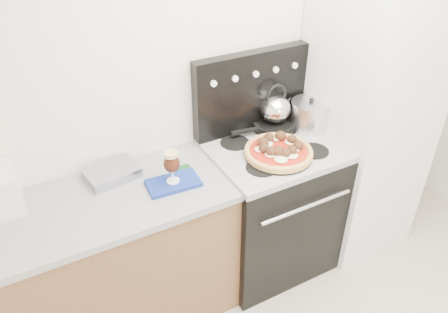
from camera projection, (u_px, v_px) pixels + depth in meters
room_shell at (386, 186)px, 1.74m from camera, size 3.52×3.01×2.52m
base_cabinet at (102, 269)px, 2.45m from camera, size 1.45×0.60×0.86m
countertop at (88, 207)px, 2.20m from camera, size 1.48×0.63×0.04m
stove_body at (269, 209)px, 2.87m from camera, size 0.76×0.65×0.88m
cooktop at (273, 150)px, 2.61m from camera, size 0.76×0.65×0.04m
backguard at (251, 91)px, 2.66m from camera, size 0.76×0.08×0.50m
fridge at (365, 118)px, 2.84m from camera, size 0.64×0.68×1.90m
foil_sheet at (112, 173)px, 2.37m from camera, size 0.30×0.24×0.05m
oven_mitt at (173, 183)px, 2.32m from camera, size 0.29×0.18×0.02m
beer_glass at (172, 167)px, 2.26m from camera, size 0.10×0.10×0.19m
pizza_pan at (278, 155)px, 2.52m from camera, size 0.45×0.45×0.01m
pizza at (279, 150)px, 2.50m from camera, size 0.40×0.40×0.06m
skillet at (274, 125)px, 2.77m from camera, size 0.31×0.31×0.05m
tea_kettle at (275, 107)px, 2.70m from camera, size 0.22×0.22×0.21m
stock_pot at (310, 116)px, 2.75m from camera, size 0.30×0.30×0.17m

